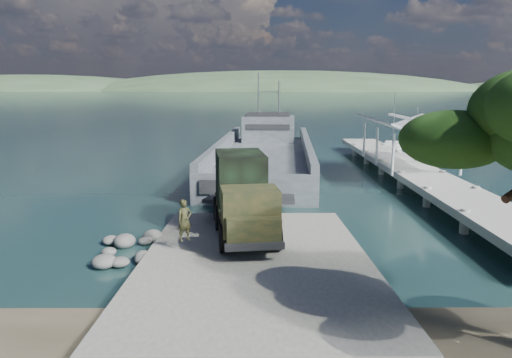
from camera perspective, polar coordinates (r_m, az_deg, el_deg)
name	(u,v)px	position (r m, az deg, el deg)	size (l,w,h in m)	color
ground	(256,259)	(23.59, -0.03, -9.13)	(1400.00, 1400.00, 0.00)	#183A3A
boat_ramp	(256,261)	(22.56, -0.02, -9.40)	(10.00, 18.00, 0.50)	gray
shoreline_rocks	(126,256)	(24.83, -14.66, -8.46)	(3.20, 5.60, 0.90)	#5C5C59
distant_headlands	(297,91)	(584.37, 4.76, 10.04)	(1000.00, 240.00, 48.00)	#364F31
pier	(411,162)	(43.46, 17.29, 1.81)	(6.40, 44.00, 6.10)	#B5B5AA
landing_craft	(264,162)	(46.95, 0.96, 1.98)	(10.52, 34.16, 10.02)	#444A51
military_truck	(243,195)	(25.47, -1.47, -1.85)	(3.67, 8.76, 3.94)	black
soldier	(185,228)	(23.41, -8.14, -5.60)	(0.71, 0.47, 1.95)	black
sailboat_near	(416,160)	(54.13, 17.78, 2.11)	(2.11, 4.95, 5.84)	white
sailboat_far	(392,147)	(63.23, 15.32, 3.50)	(3.70, 6.05, 7.10)	white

